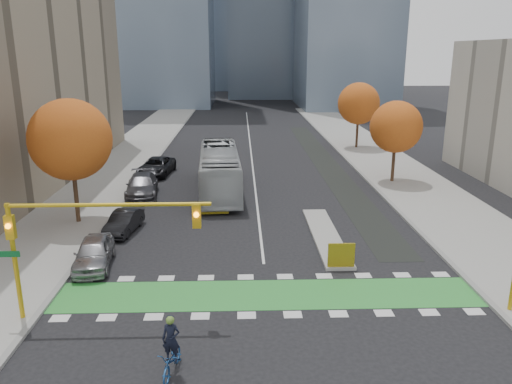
{
  "coord_description": "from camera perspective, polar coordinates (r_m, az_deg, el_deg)",
  "views": [
    {
      "loc": [
        -1.21,
        -19.72,
        11.0
      ],
      "look_at": [
        -0.3,
        8.66,
        3.0
      ],
      "focal_mm": 35.0,
      "sensor_mm": 36.0,
      "label": 1
    }
  ],
  "objects": [
    {
      "name": "parked_car_b",
      "position": [
        32.51,
        -14.88,
        -3.35
      ],
      "size": [
        1.95,
        4.2,
        1.33
      ],
      "primitive_type": "imported",
      "rotation": [
        0.0,
        0.0,
        -0.14
      ],
      "color": "black",
      "rests_on": "ground"
    },
    {
      "name": "parked_car_a",
      "position": [
        27.86,
        -18.05,
        -6.63
      ],
      "size": [
        2.31,
        4.67,
        1.53
      ],
      "primitive_type": "imported",
      "rotation": [
        0.0,
        0.0,
        0.11
      ],
      "color": "gray",
      "rests_on": "ground"
    },
    {
      "name": "sidewalk_east",
      "position": [
        43.74,
        17.89,
        0.49
      ],
      "size": [
        7.0,
        120.0,
        0.15
      ],
      "primitive_type": "cube",
      "color": "gray",
      "rests_on": "ground"
    },
    {
      "name": "curb_east",
      "position": [
        42.69,
        13.46,
        0.46
      ],
      "size": [
        0.3,
        120.0,
        0.16
      ],
      "primitive_type": "cube",
      "color": "gray",
      "rests_on": "ground"
    },
    {
      "name": "curb_west",
      "position": [
        42.12,
        -13.81,
        0.24
      ],
      "size": [
        0.3,
        120.0,
        0.16
      ],
      "primitive_type": "cube",
      "color": "gray",
      "rests_on": "ground"
    },
    {
      "name": "traffic_signal_west",
      "position": [
        21.51,
        -19.98,
        -4.15
      ],
      "size": [
        8.53,
        0.56,
        5.2
      ],
      "color": "#BF9914",
      "rests_on": "ground"
    },
    {
      "name": "tree_west",
      "position": [
        33.93,
        -20.45,
        5.62
      ],
      "size": [
        5.2,
        5.2,
        8.22
      ],
      "color": "#332114",
      "rests_on": "ground"
    },
    {
      "name": "median_island",
      "position": [
        31.16,
        7.94,
        -4.94
      ],
      "size": [
        1.6,
        10.0,
        0.16
      ],
      "primitive_type": "cube",
      "color": "gray",
      "rests_on": "ground"
    },
    {
      "name": "ground",
      "position": [
        22.61,
        1.51,
        -13.38
      ],
      "size": [
        300.0,
        300.0,
        0.0
      ],
      "primitive_type": "plane",
      "color": "black",
      "rests_on": "ground"
    },
    {
      "name": "parked_car_c",
      "position": [
        40.3,
        -12.91,
        0.72
      ],
      "size": [
        2.98,
        5.99,
        1.67
      ],
      "primitive_type": "imported",
      "rotation": [
        0.0,
        0.0,
        0.11
      ],
      "color": "#49484D",
      "rests_on": "ground"
    },
    {
      "name": "bike_crossing",
      "position": [
        23.93,
        1.3,
        -11.62
      ],
      "size": [
        20.0,
        3.0,
        0.01
      ],
      "primitive_type": "cube",
      "color": "green",
      "rests_on": "ground"
    },
    {
      "name": "bike_lane_paint",
      "position": [
        51.66,
        7.93,
        3.29
      ],
      "size": [
        2.5,
        50.0,
        0.01
      ],
      "primitive_type": "cube",
      "color": "black",
      "rests_on": "ground"
    },
    {
      "name": "parked_car_d",
      "position": [
        47.03,
        -11.33,
        2.88
      ],
      "size": [
        3.23,
        5.92,
        1.57
      ],
      "primitive_type": "imported",
      "rotation": [
        0.0,
        0.0,
        -0.11
      ],
      "color": "black",
      "rests_on": "ground"
    },
    {
      "name": "sidewalk_west",
      "position": [
        42.99,
        -18.38,
        0.19
      ],
      "size": [
        7.0,
        120.0,
        0.15
      ],
      "primitive_type": "cube",
      "color": "gray",
      "rests_on": "ground"
    },
    {
      "name": "cyclist",
      "position": [
        18.64,
        -9.59,
        -17.85
      ],
      "size": [
        0.98,
        2.03,
        2.25
      ],
      "rotation": [
        0.0,
        0.0,
        -0.16
      ],
      "color": "navy",
      "rests_on": "ground"
    },
    {
      "name": "tree_east_near",
      "position": [
        44.19,
        15.71,
        7.17
      ],
      "size": [
        4.4,
        4.4,
        7.08
      ],
      "color": "#332114",
      "rests_on": "ground"
    },
    {
      "name": "hazard_board",
      "position": [
        26.52,
        9.72,
        -7.12
      ],
      "size": [
        1.4,
        0.12,
        1.3
      ],
      "primitive_type": "cube",
      "color": "yellow",
      "rests_on": "median_island"
    },
    {
      "name": "tree_east_far",
      "position": [
        59.6,
        11.65,
        9.87
      ],
      "size": [
        4.8,
        4.8,
        7.65
      ],
      "color": "#332114",
      "rests_on": "ground"
    },
    {
      "name": "bus",
      "position": [
        40.3,
        -4.19,
        2.5
      ],
      "size": [
        3.74,
        13.12,
        3.61
      ],
      "primitive_type": "imported",
      "rotation": [
        0.0,
        0.0,
        0.05
      ],
      "color": "#AFB3B7",
      "rests_on": "ground"
    },
    {
      "name": "centre_line",
      "position": [
        60.73,
        -0.66,
        5.3
      ],
      "size": [
        0.15,
        70.0,
        0.01
      ],
      "primitive_type": "cube",
      "color": "silver",
      "rests_on": "ground"
    }
  ]
}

